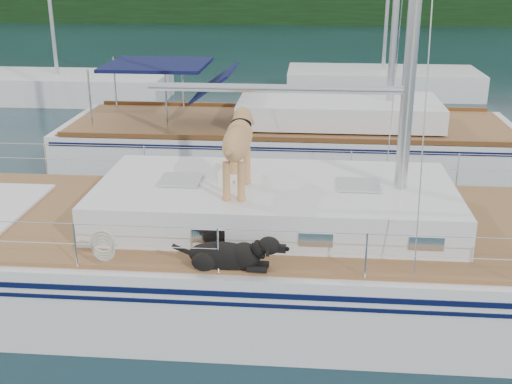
{
  "coord_description": "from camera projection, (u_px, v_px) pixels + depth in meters",
  "views": [
    {
      "loc": [
        1.28,
        -8.83,
        4.89
      ],
      "look_at": [
        0.5,
        0.2,
        1.6
      ],
      "focal_mm": 45.0,
      "sensor_mm": 36.0,
      "label": 1
    }
  ],
  "objects": [
    {
      "name": "shore_bank",
      "position": [
        298.0,
        15.0,
        53.1
      ],
      "size": [
        92.0,
        1.0,
        1.2
      ],
      "primitive_type": "cube",
      "color": "#595147",
      "rests_on": "ground"
    },
    {
      "name": "ground",
      "position": [
        223.0,
        291.0,
        10.04
      ],
      "size": [
        120.0,
        120.0,
        0.0
      ],
      "primitive_type": "plane",
      "color": "black",
      "rests_on": "ground"
    },
    {
      "name": "main_sailboat",
      "position": [
        228.0,
        252.0,
        9.8
      ],
      "size": [
        12.0,
        3.92,
        14.01
      ],
      "color": "white",
      "rests_on": "ground"
    },
    {
      "name": "neighbor_sailboat",
      "position": [
        293.0,
        142.0,
        15.89
      ],
      "size": [
        11.0,
        3.5,
        13.3
      ],
      "color": "white",
      "rests_on": "ground"
    },
    {
      "name": "bg_boat_center",
      "position": [
        382.0,
        83.0,
        24.55
      ],
      "size": [
        7.2,
        3.0,
        11.65
      ],
      "color": "white",
      "rests_on": "ground"
    },
    {
      "name": "bg_boat_west",
      "position": [
        59.0,
        88.0,
        23.65
      ],
      "size": [
        8.0,
        3.0,
        11.65
      ],
      "color": "white",
      "rests_on": "ground"
    }
  ]
}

